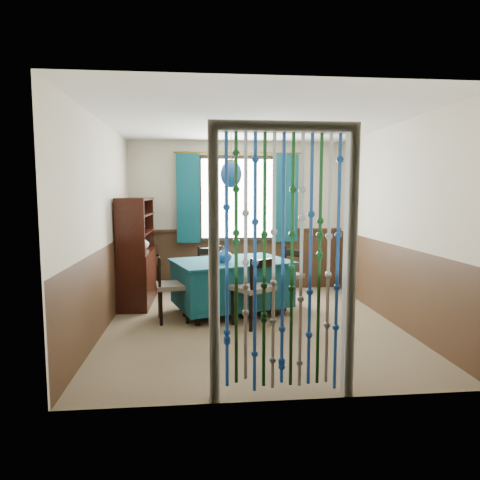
{
  "coord_description": "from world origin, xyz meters",
  "views": [
    {
      "loc": [
        -0.65,
        -5.2,
        1.64
      ],
      "look_at": [
        -0.11,
        0.43,
        1.02
      ],
      "focal_mm": 32.0,
      "sensor_mm": 36.0,
      "label": 1
    }
  ],
  "objects": [
    {
      "name": "floor",
      "position": [
        0.0,
        0.0,
        0.0
      ],
      "size": [
        4.0,
        4.0,
        0.0
      ],
      "primitive_type": "plane",
      "color": "brown",
      "rests_on": "ground"
    },
    {
      "name": "ceiling",
      "position": [
        0.0,
        0.0,
        2.5
      ],
      "size": [
        4.0,
        4.0,
        0.0
      ],
      "primitive_type": "plane",
      "rotation": [
        3.14,
        0.0,
        0.0
      ],
      "color": "silver",
      "rests_on": "ground"
    },
    {
      "name": "wall_back",
      "position": [
        0.0,
        2.0,
        1.25
      ],
      "size": [
        3.6,
        0.0,
        3.6
      ],
      "primitive_type": "plane",
      "rotation": [
        1.57,
        0.0,
        0.0
      ],
      "color": "beige",
      "rests_on": "ground"
    },
    {
      "name": "wall_front",
      "position": [
        0.0,
        -2.0,
        1.25
      ],
      "size": [
        3.6,
        0.0,
        3.6
      ],
      "primitive_type": "plane",
      "rotation": [
        -1.57,
        0.0,
        0.0
      ],
      "color": "beige",
      "rests_on": "ground"
    },
    {
      "name": "wall_left",
      "position": [
        -1.8,
        0.0,
        1.25
      ],
      "size": [
        0.0,
        4.0,
        4.0
      ],
      "primitive_type": "plane",
      "rotation": [
        1.57,
        0.0,
        1.57
      ],
      "color": "beige",
      "rests_on": "ground"
    },
    {
      "name": "wall_right",
      "position": [
        1.8,
        0.0,
        1.25
      ],
      "size": [
        0.0,
        4.0,
        4.0
      ],
      "primitive_type": "plane",
      "rotation": [
        1.57,
        0.0,
        -1.57
      ],
      "color": "beige",
      "rests_on": "ground"
    },
    {
      "name": "wainscot_back",
      "position": [
        0.0,
        1.99,
        0.5
      ],
      "size": [
        3.6,
        0.0,
        3.6
      ],
      "primitive_type": "plane",
      "rotation": [
        1.57,
        0.0,
        0.0
      ],
      "color": "#3C2717",
      "rests_on": "ground"
    },
    {
      "name": "wainscot_front",
      "position": [
        0.0,
        -1.99,
        0.5
      ],
      "size": [
        3.6,
        0.0,
        3.6
      ],
      "primitive_type": "plane",
      "rotation": [
        -1.57,
        0.0,
        0.0
      ],
      "color": "#3C2717",
      "rests_on": "ground"
    },
    {
      "name": "wainscot_left",
      "position": [
        -1.79,
        0.0,
        0.5
      ],
      "size": [
        0.0,
        4.0,
        4.0
      ],
      "primitive_type": "plane",
      "rotation": [
        1.57,
        0.0,
        1.57
      ],
      "color": "#3C2717",
      "rests_on": "ground"
    },
    {
      "name": "wainscot_right",
      "position": [
        1.79,
        0.0,
        0.5
      ],
      "size": [
        0.0,
        4.0,
        4.0
      ],
      "primitive_type": "plane",
      "rotation": [
        1.57,
        0.0,
        -1.57
      ],
      "color": "#3C2717",
      "rests_on": "ground"
    },
    {
      "name": "window",
      "position": [
        0.0,
        1.95,
        1.55
      ],
      "size": [
        1.32,
        0.12,
        1.42
      ],
      "primitive_type": "cube",
      "color": "black",
      "rests_on": "wall_back"
    },
    {
      "name": "doorway",
      "position": [
        0.0,
        -1.94,
        1.05
      ],
      "size": [
        1.16,
        0.12,
        2.18
      ],
      "primitive_type": null,
      "color": "silver",
      "rests_on": "ground"
    },
    {
      "name": "dining_table",
      "position": [
        -0.21,
        0.55,
        0.42
      ],
      "size": [
        1.77,
        1.46,
        0.73
      ],
      "rotation": [
        0.0,
        0.0,
        0.31
      ],
      "color": "#0E404B",
      "rests_on": "floor"
    },
    {
      "name": "chair_near",
      "position": [
        0.02,
        -0.07,
        0.47
      ],
      "size": [
        0.6,
        0.59,
        0.88
      ],
      "rotation": [
        0.0,
        0.0,
        0.6
      ],
      "color": "black",
      "rests_on": "floor"
    },
    {
      "name": "chair_far",
      "position": [
        -0.46,
        1.15,
        0.45
      ],
      "size": [
        0.51,
        0.49,
        0.84
      ],
      "rotation": [
        0.0,
        0.0,
        3.42
      ],
      "color": "black",
      "rests_on": "floor"
    },
    {
      "name": "chair_left",
      "position": [
        -1.02,
        0.25,
        0.46
      ],
      "size": [
        0.46,
        0.47,
        0.86
      ],
      "rotation": [
        0.0,
        0.0,
        -1.43
      ],
      "color": "black",
      "rests_on": "floor"
    },
    {
      "name": "chair_right",
      "position": [
        0.61,
        0.82,
        0.45
      ],
      "size": [
        0.56,
        0.57,
        0.84
      ],
      "rotation": [
        0.0,
        0.0,
        2.15
      ],
      "color": "black",
      "rests_on": "floor"
    },
    {
      "name": "sideboard",
      "position": [
        -1.57,
        1.2,
        0.56
      ],
      "size": [
        0.44,
        1.21,
        1.58
      ],
      "rotation": [
        0.0,
        0.0,
        -0.02
      ],
      "color": "black",
      "rests_on": "floor"
    },
    {
      "name": "pendant_lamp",
      "position": [
        -0.21,
        0.55,
        1.89
      ],
      "size": [
        0.29,
        0.29,
        0.78
      ],
      "color": "olive",
      "rests_on": "ceiling"
    },
    {
      "name": "vase_table",
      "position": [
        -0.32,
        0.4,
        0.82
      ],
      "size": [
        0.24,
        0.24,
        0.19
      ],
      "primitive_type": "imported",
      "rotation": [
        0.0,
        0.0,
        -0.37
      ],
      "color": "navy",
      "rests_on": "dining_table"
    },
    {
      "name": "bowl_shelf",
      "position": [
        -1.51,
        0.92,
        1.1
      ],
      "size": [
        0.26,
        0.26,
        0.05
      ],
      "primitive_type": "imported",
      "rotation": [
        0.0,
        0.0,
        0.43
      ],
      "color": "beige",
      "rests_on": "sideboard"
    },
    {
      "name": "vase_sideboard",
      "position": [
        -1.51,
        1.47,
        0.89
      ],
      "size": [
        0.21,
        0.21,
        0.21
      ],
      "primitive_type": "imported",
      "rotation": [
        0.0,
        0.0,
        0.04
      ],
      "color": "beige",
      "rests_on": "sideboard"
    }
  ]
}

